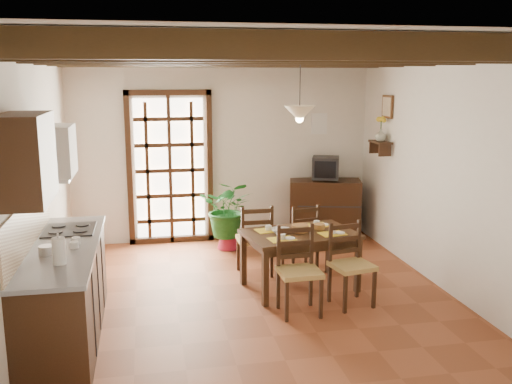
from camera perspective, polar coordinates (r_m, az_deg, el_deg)
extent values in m
plane|color=brown|center=(6.59, -0.19, -10.58)|extent=(5.00, 5.00, 0.00)
cube|color=silver|center=(8.64, -3.34, 4.37)|extent=(4.50, 0.02, 2.80)
cube|color=silver|center=(3.83, 6.92, -5.03)|extent=(4.50, 0.02, 2.80)
cube|color=silver|center=(6.19, -21.13, 0.68)|extent=(0.02, 5.00, 2.80)
cube|color=silver|center=(6.97, 18.29, 2.05)|extent=(0.02, 5.00, 2.80)
cube|color=white|center=(6.10, -0.21, 14.54)|extent=(4.50, 5.00, 0.02)
cube|color=black|center=(4.06, 5.59, 14.36)|extent=(4.50, 0.14, 0.20)
cube|color=black|center=(4.87, 2.68, 13.95)|extent=(4.50, 0.14, 0.20)
cube|color=black|center=(5.69, 0.62, 13.64)|extent=(4.50, 0.14, 0.20)
cube|color=black|center=(6.51, -0.92, 13.39)|extent=(4.50, 0.14, 0.20)
cube|color=black|center=(7.34, -2.11, 13.19)|extent=(4.50, 0.14, 0.20)
cube|color=black|center=(8.17, -3.06, 13.03)|extent=(4.50, 0.14, 0.20)
cube|color=white|center=(8.60, -8.60, 2.21)|extent=(1.01, 0.02, 2.11)
cube|color=black|center=(8.44, -8.82, 9.81)|extent=(1.26, 0.10, 0.08)
cube|color=black|center=(8.55, -12.54, 2.00)|extent=(0.08, 0.10, 2.28)
cube|color=black|center=(8.59, -4.65, 2.30)|extent=(0.08, 0.10, 2.28)
cube|color=black|center=(8.53, -8.58, 2.13)|extent=(1.01, 0.03, 2.02)
cube|color=black|center=(5.82, -18.48, -9.63)|extent=(0.60, 2.20, 0.88)
cube|color=slate|center=(5.68, -18.78, -5.29)|extent=(0.64, 2.25, 0.04)
cube|color=tan|center=(5.66, -21.79, -3.13)|extent=(0.02, 2.20, 0.50)
cube|color=black|center=(4.82, -22.05, 3.12)|extent=(0.35, 0.80, 0.70)
cube|color=white|center=(6.05, -19.58, 3.93)|extent=(0.38, 0.60, 0.50)
cube|color=silver|center=(6.09, -19.41, 1.41)|extent=(0.32, 0.55, 0.04)
cube|color=black|center=(6.19, -18.15, -3.61)|extent=(0.50, 0.55, 0.02)
cylinder|color=white|center=(5.11, -19.11, -5.66)|extent=(0.11, 0.11, 0.24)
cylinder|color=silver|center=(5.44, -20.20, -5.57)|extent=(0.14, 0.14, 0.10)
cube|color=#382212|center=(6.69, 4.43, -4.22)|extent=(1.39, 1.02, 0.05)
cube|color=#382212|center=(6.71, 4.42, -4.78)|extent=(1.25, 0.92, 0.09)
cube|color=#382212|center=(7.35, 7.30, -5.63)|extent=(0.07, 0.07, 0.64)
cube|color=#382212|center=(6.89, -1.28, -6.71)|extent=(0.07, 0.07, 0.64)
cube|color=#382212|center=(6.77, 10.15, -7.26)|extent=(0.07, 0.07, 0.64)
cube|color=#382212|center=(6.27, 0.94, -8.61)|extent=(0.07, 0.07, 0.64)
cube|color=#AF8F4A|center=(6.06, 4.37, -7.99)|extent=(0.44, 0.42, 0.05)
cube|color=black|center=(6.14, 3.94, -5.39)|extent=(0.43, 0.05, 0.47)
cube|color=black|center=(6.14, 4.34, -10.01)|extent=(0.42, 0.40, 0.46)
cube|color=#AF8F4A|center=(6.35, 9.59, -7.30)|extent=(0.49, 0.47, 0.05)
cube|color=black|center=(6.41, 8.86, -4.91)|extent=(0.42, 0.12, 0.46)
cube|color=black|center=(6.42, 9.52, -9.20)|extent=(0.47, 0.45, 0.45)
cube|color=#AF8F4A|center=(7.21, -0.15, -4.74)|extent=(0.43, 0.41, 0.05)
cube|color=black|center=(6.99, 0.13, -3.31)|extent=(0.43, 0.04, 0.47)
cube|color=black|center=(7.28, -0.15, -6.46)|extent=(0.41, 0.39, 0.46)
cube|color=#AF8F4A|center=(7.46, 4.42, -4.42)|extent=(0.46, 0.45, 0.05)
cube|color=black|center=(7.26, 5.00, -3.08)|extent=(0.40, 0.10, 0.44)
cube|color=black|center=(7.52, 4.39, -5.99)|extent=(0.44, 0.42, 0.43)
cube|color=yellow|center=(6.44, 2.17, -5.20)|extent=(0.29, 0.22, 0.01)
cube|color=yellow|center=(6.61, 7.54, -4.85)|extent=(0.29, 0.22, 0.01)
cube|color=yellow|center=(6.82, 1.40, -4.24)|extent=(0.29, 0.22, 0.01)
cube|color=yellow|center=(6.98, 6.50, -3.94)|extent=(0.29, 0.22, 0.01)
cylinder|color=olive|center=(6.69, 4.43, -4.16)|extent=(0.20, 0.20, 0.08)
imported|color=white|center=(6.63, 2.49, -3.91)|extent=(0.26, 0.26, 0.05)
cube|color=black|center=(8.88, 6.87, -1.69)|extent=(1.15, 0.73, 0.91)
cube|color=black|center=(8.75, 6.97, 2.42)|extent=(0.49, 0.47, 0.34)
cube|color=black|center=(8.59, 7.34, 2.23)|extent=(0.31, 0.13, 0.25)
cube|color=white|center=(8.90, 6.32, 6.81)|extent=(0.25, 0.03, 0.32)
cone|color=maroon|center=(8.34, -2.75, -4.95)|extent=(0.33, 0.33, 0.20)
imported|color=#144C19|center=(8.22, -2.79, -1.87)|extent=(2.42, 2.25, 2.19)
cube|color=black|center=(8.33, 12.33, 4.89)|extent=(0.20, 0.42, 0.03)
cube|color=black|center=(8.18, 12.77, 4.12)|extent=(0.18, 0.03, 0.18)
cube|color=black|center=(8.49, 11.85, 4.43)|extent=(0.18, 0.03, 0.18)
imported|color=#B2BFB2|center=(8.31, 12.36, 5.58)|extent=(0.15, 0.15, 0.15)
sphere|color=yellow|center=(8.30, 12.42, 7.02)|extent=(0.14, 0.14, 0.14)
cylinder|color=#144C19|center=(8.31, 12.38, 5.99)|extent=(0.01, 0.01, 0.28)
cube|color=brown|center=(8.32, 13.02, 8.32)|extent=(0.03, 0.32, 0.32)
cube|color=#C3B292|center=(8.31, 12.93, 8.32)|extent=(0.01, 0.26, 0.26)
cylinder|color=black|center=(6.53, 4.44, 11.25)|extent=(0.01, 0.01, 0.70)
cone|color=#FFF4CD|center=(6.55, 4.39, 8.01)|extent=(0.36, 0.36, 0.14)
sphere|color=#FFD88C|center=(6.55, 4.38, 7.31)|extent=(0.09, 0.09, 0.09)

